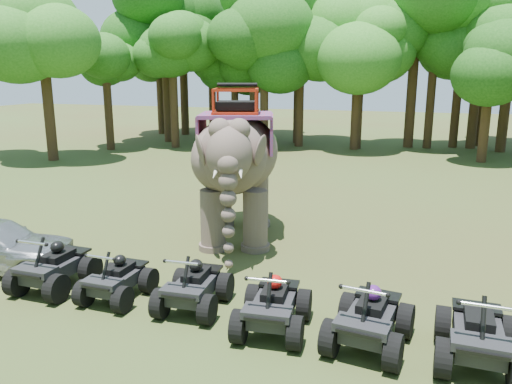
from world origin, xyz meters
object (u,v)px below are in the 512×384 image
elephant (236,163)px  atv_5 (479,326)px  atv_2 (194,280)px  atv_1 (117,273)px  atv_3 (273,298)px  atv_0 (54,261)px  atv_4 (370,311)px

elephant → atv_5: bearing=-55.5°
atv_2 → atv_1: bearing=-179.7°
elephant → atv_3: elephant is taller
atv_0 → atv_1: atv_0 is taller
atv_0 → atv_4: size_ratio=0.98×
atv_5 → atv_1: bearing=179.6°
atv_2 → atv_5: (5.41, -0.37, 0.05)m
atv_4 → atv_0: bearing=-174.8°
atv_3 → atv_1: bearing=171.0°
elephant → atv_1: bearing=-118.2°
atv_1 → atv_4: bearing=-1.6°
atv_1 → elephant: bearing=79.2°
atv_1 → atv_3: (3.60, -0.26, 0.06)m
atv_2 → atv_0: bearing=178.3°
atv_3 → atv_4: atv_4 is taller
atv_3 → atv_5: size_ratio=0.95×
atv_4 → atv_3: bearing=-172.4°
atv_0 → atv_4: 7.06m
atv_1 → atv_3: bearing=-3.0°
elephant → atv_0: (-2.67, -4.75, -1.58)m
atv_0 → atv_4: bearing=-1.7°
atv_2 → atv_5: 5.42m
atv_4 → atv_1: bearing=-175.3°
elephant → atv_4: bearing=-65.2°
elephant → atv_3: size_ratio=3.03×
atv_3 → atv_4: (1.80, 0.00, 0.03)m
elephant → atv_2: 5.00m
atv_0 → elephant: bearing=61.3°
atv_2 → atv_3: atv_3 is taller
atv_4 → atv_5: bearing=7.4°
elephant → atv_2: elephant is taller
atv_0 → atv_2: atv_0 is taller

